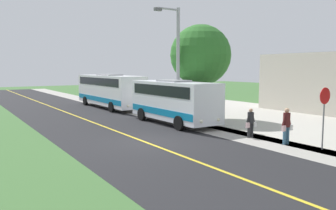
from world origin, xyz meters
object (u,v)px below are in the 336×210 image
(transit_bus_rear, at_px, (109,89))
(pedestrian_with_bags, at_px, (287,125))
(tree_curbside, at_px, (201,55))
(stop_sign, at_px, (324,108))
(street_light_pole, at_px, (177,60))
(shuttle_bus_front, at_px, (174,100))
(pedestrian_waiting, at_px, (251,122))

(transit_bus_rear, xyz_separation_m, pedestrian_with_bags, (-1.08, 19.37, -0.77))
(pedestrian_with_bags, distance_m, tree_curbside, 10.00)
(stop_sign, distance_m, tree_curbside, 11.16)
(transit_bus_rear, relative_size, street_light_pole, 1.38)
(transit_bus_rear, bearing_deg, street_light_pole, 91.88)
(transit_bus_rear, bearing_deg, shuttle_bus_front, 89.77)
(stop_sign, distance_m, street_light_pole, 10.51)
(shuttle_bus_front, relative_size, pedestrian_with_bags, 4.27)
(stop_sign, xyz_separation_m, street_light_pole, (1.23, -10.17, 2.34))
(pedestrian_waiting, bearing_deg, tree_curbside, -106.27)
(stop_sign, bearing_deg, tree_curbside, -96.90)
(shuttle_bus_front, distance_m, transit_bus_rear, 11.08)
(transit_bus_rear, bearing_deg, tree_curbside, 105.68)
(pedestrian_with_bags, xyz_separation_m, stop_sign, (-0.50, 1.63, 0.98))
(pedestrian_with_bags, bearing_deg, shuttle_bus_front, -82.24)
(shuttle_bus_front, relative_size, stop_sign, 2.69)
(transit_bus_rear, height_order, pedestrian_with_bags, transit_bus_rear)
(pedestrian_waiting, xyz_separation_m, tree_curbside, (-2.04, -6.98, 3.84))
(shuttle_bus_front, xyz_separation_m, stop_sign, (-1.63, 9.92, 0.33))
(pedestrian_with_bags, height_order, street_light_pole, street_light_pole)
(shuttle_bus_front, height_order, pedestrian_with_bags, shuttle_bus_front)
(street_light_pole, bearing_deg, shuttle_bus_front, 31.49)
(transit_bus_rear, xyz_separation_m, tree_curbside, (-2.88, 10.26, 2.94))
(transit_bus_rear, distance_m, pedestrian_with_bags, 19.42)
(street_light_pole, bearing_deg, pedestrian_with_bags, 94.88)
(transit_bus_rear, height_order, pedestrian_waiting, transit_bus_rear)
(tree_curbside, bearing_deg, transit_bus_rear, -74.32)
(pedestrian_waiting, height_order, street_light_pole, street_light_pole)
(tree_curbside, bearing_deg, street_light_pole, 12.72)
(shuttle_bus_front, height_order, street_light_pole, street_light_pole)
(pedestrian_waiting, xyz_separation_m, stop_sign, (-0.74, 3.76, 1.11))
(pedestrian_with_bags, bearing_deg, street_light_pole, -85.12)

